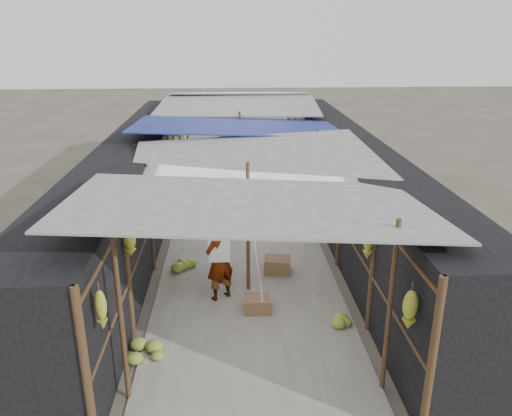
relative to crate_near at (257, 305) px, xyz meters
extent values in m
plane|color=#6B6356|center=(-0.13, -2.15, -0.15)|extent=(80.00, 80.00, 0.00)
cube|color=#9E998E|center=(-0.13, 4.35, -0.14)|extent=(3.60, 16.00, 0.02)
cube|color=black|center=(-2.83, 4.35, 1.00)|extent=(1.40, 15.00, 2.30)
cube|color=black|center=(2.57, 4.35, 1.00)|extent=(1.40, 15.00, 2.30)
cube|color=#8D6647|center=(0.00, 0.00, 0.00)|extent=(0.50, 0.40, 0.29)
cube|color=#8D6647|center=(0.52, 1.55, 0.02)|extent=(0.60, 0.51, 0.33)
cube|color=#8D6647|center=(-1.30, 8.15, -0.01)|extent=(0.47, 0.40, 0.28)
cylinder|color=black|center=(1.31, 8.44, -0.05)|extent=(0.64, 0.64, 0.19)
imported|color=white|center=(-0.68, 0.51, 0.65)|extent=(0.69, 0.64, 1.58)
imported|color=#1F309B|center=(-0.40, 5.19, 0.61)|extent=(0.90, 0.82, 1.52)
imported|color=#4F4844|center=(1.20, 4.35, 0.30)|extent=(0.50, 0.65, 0.90)
cylinder|color=brown|center=(-1.93, -2.15, 1.15)|extent=(0.07, 0.07, 2.60)
cylinder|color=brown|center=(1.67, -2.15, 1.15)|extent=(0.07, 0.07, 2.60)
cylinder|color=brown|center=(-0.13, 0.85, 1.15)|extent=(0.07, 0.07, 2.60)
cylinder|color=brown|center=(-1.93, 3.85, 1.15)|extent=(0.07, 0.07, 2.60)
cylinder|color=brown|center=(1.67, 3.85, 1.15)|extent=(0.07, 0.07, 2.60)
cylinder|color=brown|center=(-0.13, 6.85, 1.15)|extent=(0.07, 0.07, 2.60)
cylinder|color=brown|center=(-1.93, 9.85, 1.15)|extent=(0.07, 0.07, 2.60)
cylinder|color=brown|center=(1.67, 9.85, 1.15)|extent=(0.07, 0.07, 2.60)
cube|color=#9C9C97|center=(-0.13, -1.15, 2.35)|extent=(5.21, 3.19, 0.52)
cube|color=#9C9C97|center=(0.07, 2.05, 2.20)|extent=(5.23, 3.73, 0.50)
cube|color=navy|center=(-0.23, 5.35, 2.30)|extent=(5.40, 3.60, 0.41)
cube|color=#9C9C97|center=(-0.13, 8.65, 2.40)|extent=(5.37, 3.66, 0.27)
cube|color=#9C9C97|center=(-0.03, 11.05, 2.50)|extent=(5.00, 1.99, 0.24)
cylinder|color=brown|center=(-2.13, 4.35, 1.90)|extent=(0.06, 15.00, 0.06)
cylinder|color=brown|center=(1.87, 4.35, 1.90)|extent=(0.06, 15.00, 0.06)
cylinder|color=gray|center=(-0.13, 4.35, 1.90)|extent=(0.02, 15.00, 0.02)
cube|color=#271AAA|center=(-0.01, 2.01, 1.58)|extent=(0.55, 0.03, 0.65)
cube|color=navy|center=(-0.44, 8.08, 1.60)|extent=(0.65, 0.03, 0.60)
cube|color=#236B2B|center=(-0.99, 0.93, 1.55)|extent=(0.60, 0.03, 0.70)
cube|color=white|center=(0.51, 7.56, 1.63)|extent=(0.60, 0.03, 0.55)
cube|color=#B61C2C|center=(0.83, 3.07, 1.60)|extent=(0.50, 0.03, 0.60)
cube|color=#1A1DAA|center=(-0.27, 4.63, 1.60)|extent=(0.70, 0.03, 0.60)
ellipsoid|color=#A7AA2B|center=(-2.01, -2.70, 1.59)|extent=(0.14, 0.12, 0.53)
ellipsoid|color=#A7AA2B|center=(-2.01, -0.83, 1.64)|extent=(0.20, 0.17, 0.44)
ellipsoid|color=#A7AA2B|center=(-2.01, 0.56, 1.66)|extent=(0.15, 0.13, 0.44)
ellipsoid|color=olive|center=(-2.01, 1.95, 1.57)|extent=(0.17, 0.14, 0.58)
ellipsoid|color=#A7AA2B|center=(-2.01, 3.69, 1.51)|extent=(0.15, 0.13, 0.36)
ellipsoid|color=#A7AA2B|center=(-2.01, 5.27, 1.64)|extent=(0.18, 0.15, 0.42)
ellipsoid|color=olive|center=(-2.01, 6.31, 1.57)|extent=(0.19, 0.16, 0.56)
ellipsoid|color=olive|center=(-2.01, 8.11, 1.55)|extent=(0.19, 0.16, 0.49)
ellipsoid|color=#A7AA2B|center=(-2.01, 9.25, 1.43)|extent=(0.15, 0.13, 0.48)
ellipsoid|color=#A7AA2B|center=(-2.01, 10.99, 1.61)|extent=(0.16, 0.14, 0.47)
ellipsoid|color=#A7AA2B|center=(1.75, -2.63, 1.42)|extent=(0.19, 0.16, 0.55)
ellipsoid|color=#A7AA2B|center=(1.75, -0.68, 1.48)|extent=(0.18, 0.15, 0.59)
ellipsoid|color=olive|center=(1.75, 0.41, 1.55)|extent=(0.15, 0.13, 0.37)
ellipsoid|color=olive|center=(1.75, 2.46, 1.53)|extent=(0.15, 0.12, 0.46)
ellipsoid|color=olive|center=(1.75, 3.25, 1.51)|extent=(0.19, 0.16, 0.48)
ellipsoid|color=olive|center=(1.75, 5.03, 1.49)|extent=(0.17, 0.15, 0.54)
ellipsoid|color=olive|center=(1.75, 6.60, 1.50)|extent=(0.20, 0.17, 0.48)
ellipsoid|color=#A7AA2B|center=(1.75, 8.07, 1.53)|extent=(0.15, 0.13, 0.43)
ellipsoid|color=olive|center=(1.75, 9.88, 1.53)|extent=(0.16, 0.14, 0.44)
ellipsoid|color=olive|center=(1.75, 10.75, 1.70)|extent=(0.14, 0.12, 0.39)
ellipsoid|color=olive|center=(1.33, 3.43, -0.03)|extent=(0.47, 0.40, 0.23)
ellipsoid|color=olive|center=(1.37, 8.21, -0.03)|extent=(0.45, 0.38, 0.23)
ellipsoid|color=olive|center=(-1.77, 9.00, 0.01)|extent=(0.63, 0.54, 0.32)
ellipsoid|color=olive|center=(1.39, -0.56, 0.00)|extent=(0.57, 0.49, 0.29)
ellipsoid|color=olive|center=(-1.83, -1.18, 0.00)|extent=(0.59, 0.50, 0.30)
ellipsoid|color=#A7AA2B|center=(-1.61, 6.19, 0.02)|extent=(0.65, 0.55, 0.32)
ellipsoid|color=olive|center=(-0.72, 4.36, -0.03)|extent=(0.45, 0.38, 0.22)
ellipsoid|color=olive|center=(-1.55, 1.82, -0.02)|extent=(0.49, 0.42, 0.24)
camera|label=1|loc=(-0.47, -7.94, 4.70)|focal=35.00mm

